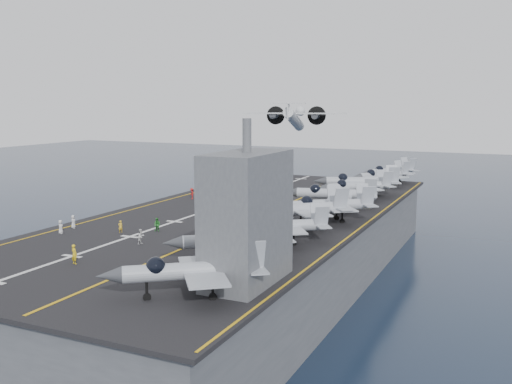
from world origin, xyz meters
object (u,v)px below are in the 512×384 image
at_px(island_superstructure, 247,202).
at_px(tow_cart_a, 211,237).
at_px(transport_plane, 294,120).
at_px(fighter_jet_0, 193,269).

relative_size(island_superstructure, tow_cart_a, 6.84).
bearing_deg(transport_plane, tow_cart_a, -76.00).
height_order(island_superstructure, transport_plane, transport_plane).
distance_m(fighter_jet_0, tow_cart_a, 19.02).
xyz_separation_m(fighter_jet_0, transport_plane, (-26.48, 91.22, 9.89)).
bearing_deg(tow_cart_a, fighter_jet_0, -64.95).
xyz_separation_m(fighter_jet_0, tow_cart_a, (-8.02, 17.15, -1.80)).
bearing_deg(fighter_jet_0, tow_cart_a, 115.05).
relative_size(fighter_jet_0, tow_cart_a, 7.72).
bearing_deg(island_superstructure, transport_plane, 108.62).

